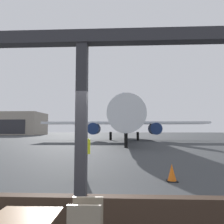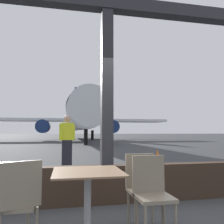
% 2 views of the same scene
% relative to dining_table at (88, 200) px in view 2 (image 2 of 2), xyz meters
% --- Properties ---
extents(ground_plane, '(220.00, 220.00, 0.00)m').
position_rel_dining_table_xyz_m(ground_plane, '(0.45, 41.29, -0.44)').
color(ground_plane, '#383A3D').
extents(window_frame, '(8.04, 0.24, 3.65)m').
position_rel_dining_table_xyz_m(window_frame, '(0.45, 1.29, 0.86)').
color(window_frame, '#38281E').
rests_on(window_frame, ground).
extents(dining_table, '(0.78, 0.78, 0.76)m').
position_rel_dining_table_xyz_m(dining_table, '(0.00, 0.00, 0.00)').
color(dining_table, '#8C6B4C').
rests_on(dining_table, ground).
extents(cafe_chair_window_left, '(0.41, 0.41, 0.92)m').
position_rel_dining_table_xyz_m(cafe_chair_window_left, '(0.74, 0.24, 0.10)').
color(cafe_chair_window_left, gray).
rests_on(cafe_chair_window_left, ground).
extents(cafe_chair_window_right, '(0.40, 0.40, 0.92)m').
position_rel_dining_table_xyz_m(cafe_chair_window_right, '(0.74, -0.07, 0.11)').
color(cafe_chair_window_right, gray).
rests_on(cafe_chair_window_right, ground).
extents(cafe_chair_aisle_left, '(0.50, 0.50, 0.93)m').
position_rel_dining_table_xyz_m(cafe_chair_aisle_left, '(-0.71, -0.23, 0.11)').
color(cafe_chair_aisle_left, gray).
rests_on(cafe_chair_aisle_left, ground).
extents(airplane, '(27.77, 32.54, 10.15)m').
position_rel_dining_table_xyz_m(airplane, '(1.62, 31.71, 2.85)').
color(airplane, silver).
rests_on(airplane, ground).
extents(ground_crew_worker, '(0.50, 0.34, 1.74)m').
position_rel_dining_table_xyz_m(ground_crew_worker, '(-0.20, 4.92, 0.46)').
color(ground_crew_worker, black).
rests_on(ground_crew_worker, ground).
extents(traffic_cone, '(0.36, 0.36, 0.60)m').
position_rel_dining_table_xyz_m(traffic_cone, '(2.94, 5.10, -0.16)').
color(traffic_cone, orange).
rests_on(traffic_cone, ground).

